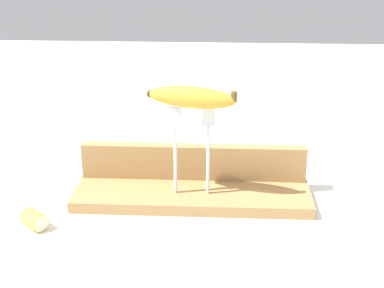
{
  "coord_description": "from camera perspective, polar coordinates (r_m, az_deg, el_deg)",
  "views": [
    {
      "loc": [
        0.05,
        -1.01,
        0.54
      ],
      "look_at": [
        0.0,
        0.0,
        0.12
      ],
      "focal_mm": 52.62,
      "sensor_mm": 36.0,
      "label": 1
    }
  ],
  "objects": [
    {
      "name": "banana_raised_center",
      "position": [
        1.05,
        -0.04,
        4.76
      ],
      "size": [
        0.18,
        0.08,
        0.04
      ],
      "color": "gold",
      "rests_on": "fork_stand_center"
    },
    {
      "name": "banana_chunk_near",
      "position": [
        1.08,
        -15.64,
        -7.4
      ],
      "size": [
        0.06,
        0.06,
        0.03
      ],
      "color": "#DBD147",
      "rests_on": "ground"
    },
    {
      "name": "wooden_board",
      "position": [
        1.14,
        0.0,
        -5.19
      ],
      "size": [
        0.47,
        0.14,
        0.02
      ],
      "primitive_type": "cube",
      "color": "#A87F4C",
      "rests_on": "ground"
    },
    {
      "name": "fork_stand_center",
      "position": [
        1.08,
        -0.03,
        0.09
      ],
      "size": [
        0.09,
        0.01,
        0.18
      ],
      "color": "silver",
      "rests_on": "wooden_board"
    },
    {
      "name": "board_backstop",
      "position": [
        1.17,
        0.14,
        -1.82
      ],
      "size": [
        0.46,
        0.03,
        0.07
      ],
      "primitive_type": "cube",
      "color": "#A87F4C",
      "rests_on": "wooden_board"
    },
    {
      "name": "ground_plane",
      "position": [
        1.15,
        0.0,
        -5.71
      ],
      "size": [
        3.0,
        3.0,
        0.0
      ],
      "primitive_type": "plane",
      "color": "white"
    }
  ]
}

